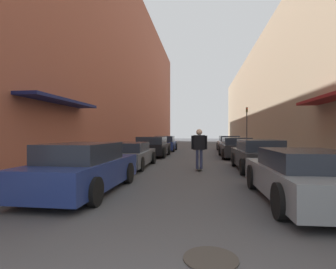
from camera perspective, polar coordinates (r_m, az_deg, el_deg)
ground at (r=21.46m, az=6.01°, el=-3.94°), size 110.17×110.17×0.00m
curb_strip_left at (r=26.96m, az=-3.89°, el=-2.94°), size 1.80×50.08×0.12m
curb_strip_right at (r=26.79m, az=16.44°, el=-2.97°), size 1.80×50.08×0.12m
building_row_left at (r=28.30m, az=-9.82°, el=12.95°), size 4.90×50.08×15.57m
building_row_right at (r=27.59m, az=22.47°, el=7.66°), size 4.90×50.08×10.26m
parked_car_left_0 at (r=7.46m, az=-17.75°, el=-7.05°), size 1.86×4.32×1.33m
parked_car_left_1 at (r=12.42m, az=-8.35°, el=-4.41°), size 1.90×4.58×1.16m
parked_car_left_2 at (r=17.87m, az=-3.40°, el=-2.68°), size 2.09×4.19×1.35m
parked_car_left_3 at (r=23.34m, az=-0.63°, el=-2.02°), size 1.89×4.07×1.33m
parked_car_right_0 at (r=6.81m, az=27.32°, el=-8.11°), size 1.93×4.36×1.21m
parked_car_right_1 at (r=11.74m, az=19.05°, el=-4.38°), size 1.85×4.32×1.32m
parked_car_right_2 at (r=17.64m, az=14.54°, el=-2.80°), size 1.99×4.63×1.30m
parked_car_right_3 at (r=23.57m, az=13.09°, el=-1.97°), size 1.93×4.22×1.35m
skateboarder at (r=11.24m, az=6.81°, el=-2.27°), size 0.68×0.78×1.77m
manhole_cover at (r=3.70m, az=9.30°, el=-25.12°), size 0.70×0.70×0.02m
traffic_light at (r=26.31m, az=16.78°, el=2.33°), size 0.16×0.22×3.94m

